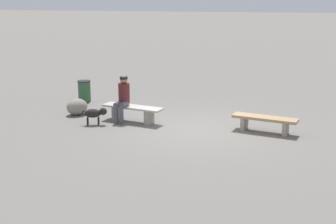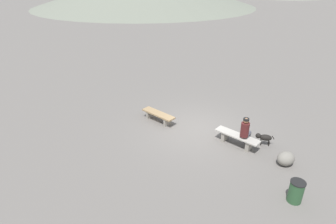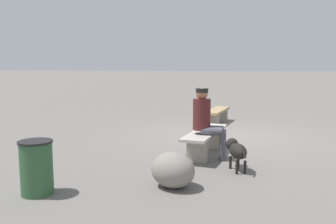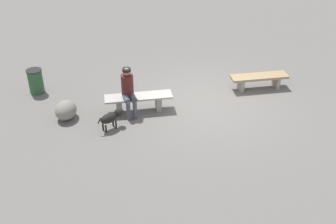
{
  "view_description": "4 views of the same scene",
  "coord_description": "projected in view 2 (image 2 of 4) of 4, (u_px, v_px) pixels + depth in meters",
  "views": [
    {
      "loc": [
        -2.82,
        11.76,
        3.52
      ],
      "look_at": [
        0.62,
        0.58,
        0.59
      ],
      "focal_mm": 48.83,
      "sensor_mm": 36.0,
      "label": 1
    },
    {
      "loc": [
        4.74,
        -9.74,
        6.31
      ],
      "look_at": [
        -1.47,
        -0.03,
        0.48
      ],
      "focal_mm": 29.94,
      "sensor_mm": 36.0,
      "label": 2
    },
    {
      "loc": [
        8.63,
        0.43,
        1.73
      ],
      "look_at": [
        0.39,
        -1.31,
        0.61
      ],
      "focal_mm": 37.42,
      "sensor_mm": 36.0,
      "label": 3
    },
    {
      "loc": [
        4.35,
        9.07,
        5.95
      ],
      "look_at": [
        1.65,
        1.38,
        0.85
      ],
      "focal_mm": 43.35,
      "sensor_mm": 36.0,
      "label": 4
    }
  ],
  "objects": [
    {
      "name": "dog",
      "position": [
        264.0,
        137.0,
        11.21
      ],
      "size": [
        0.7,
        0.41,
        0.49
      ],
      "rotation": [
        0.0,
        0.0,
        3.51
      ],
      "color": "black",
      "rests_on": "ground"
    },
    {
      "name": "seated_person",
      "position": [
        245.0,
        130.0,
        10.89
      ],
      "size": [
        0.34,
        0.62,
        1.33
      ],
      "rotation": [
        0.0,
        0.0,
        -0.03
      ],
      "color": "#511E1E",
      "rests_on": "ground"
    },
    {
      "name": "boulder",
      "position": [
        286.0,
        159.0,
        10.1
      ],
      "size": [
        0.81,
        0.85,
        0.51
      ],
      "primitive_type": "ellipsoid",
      "rotation": [
        0.0,
        0.0,
        5.79
      ],
      "color": "gray",
      "rests_on": "ground"
    },
    {
      "name": "ground",
      "position": [
        196.0,
        130.0,
        12.47
      ],
      "size": [
        210.0,
        210.0,
        0.06
      ],
      "primitive_type": "cube",
      "color": "slate"
    },
    {
      "name": "bench_right",
      "position": [
        237.0,
        138.0,
        11.2
      ],
      "size": [
        1.89,
        0.76,
        0.47
      ],
      "rotation": [
        0.0,
        0.0,
        -0.17
      ],
      "color": "gray",
      "rests_on": "ground"
    },
    {
      "name": "bench_left",
      "position": [
        158.0,
        115.0,
        12.98
      ],
      "size": [
        1.78,
        0.72,
        0.43
      ],
      "rotation": [
        0.0,
        0.0,
        -0.17
      ],
      "color": "gray",
      "rests_on": "ground"
    },
    {
      "name": "trash_bin",
      "position": [
        296.0,
        191.0,
        8.42
      ],
      "size": [
        0.45,
        0.45,
        0.74
      ],
      "color": "#2D5633",
      "rests_on": "ground"
    }
  ]
}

